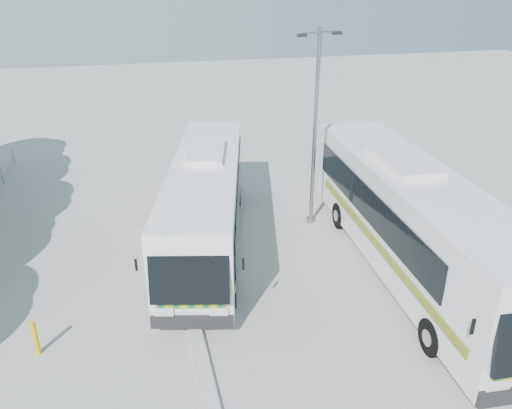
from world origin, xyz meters
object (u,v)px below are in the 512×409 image
object	(u,v)px
coach_adjacent	(412,220)
lamppost	(315,122)
bollard	(35,338)
coach_main	(206,199)

from	to	relation	value
coach_adjacent	lamppost	world-z (taller)	lamppost
lamppost	bollard	xyz separation A→B (m)	(-10.08, -5.84, -3.80)
lamppost	coach_main	bearing A→B (deg)	171.94
coach_main	bollard	xyz separation A→B (m)	(-5.59, -5.28, -1.26)
coach_adjacent	bollard	xyz separation A→B (m)	(-11.99, -1.36, -1.45)
coach_adjacent	coach_main	bearing A→B (deg)	152.88
coach_main	bollard	world-z (taller)	coach_main
coach_main	bollard	size ratio (longest dim) A/B	11.33
bollard	lamppost	bearing A→B (deg)	30.10
coach_adjacent	lamppost	size ratio (longest dim) A/B	1.69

